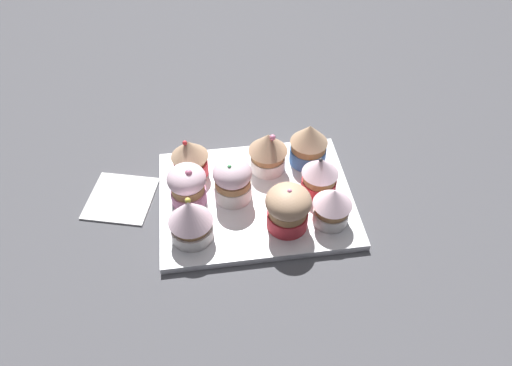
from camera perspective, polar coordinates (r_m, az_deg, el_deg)
name	(u,v)px	position (r cm, az deg, el deg)	size (l,w,h in cm)	color
ground_plane	(256,207)	(78.87, 0.00, -2.86)	(180.00, 180.00, 3.00)	#4C4C51
baking_tray	(256,199)	(77.29, 0.00, -1.84)	(30.14, 23.64, 1.20)	silver
cupcake_0	(309,144)	(80.38, 6.19, 4.59)	(6.15, 6.15, 7.55)	#477AC6
cupcake_1	(268,151)	(78.60, 1.41, 3.78)	(6.33, 6.33, 7.60)	white
cupcake_2	(190,157)	(78.64, -7.74, 3.02)	(6.00, 6.00, 7.08)	#D1333D
cupcake_3	(320,174)	(76.01, 7.46, 1.01)	(5.72, 5.72, 6.89)	#D1333D
cupcake_4	(233,180)	(74.32, -2.76, 0.34)	(5.98, 5.98, 7.33)	white
cupcake_5	(187,185)	(74.43, -8.03, -0.20)	(5.96, 5.96, 7.13)	pink
cupcake_6	(332,205)	(71.84, 8.90, -2.58)	(5.78, 5.78, 6.63)	white
cupcake_7	(288,208)	(70.37, 3.77, -2.92)	(6.69, 6.69, 7.54)	#D1333D
cupcake_8	(190,219)	(69.44, -7.67, -4.21)	(6.44, 6.44, 7.71)	white
napkin	(121,198)	(80.79, -15.53, -1.65)	(10.03, 10.11, 0.60)	white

